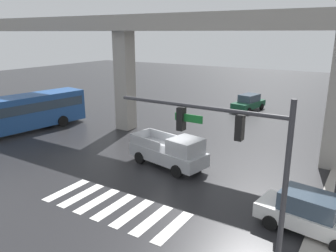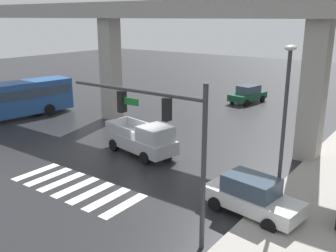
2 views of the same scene
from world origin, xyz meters
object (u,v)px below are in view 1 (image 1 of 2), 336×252
pickup_truck (171,152)px  sedan_white (310,213)px  city_bus (22,111)px  traffic_signal_mast (235,147)px  fire_hydrant (318,228)px  sedan_dark_green (249,102)px

pickup_truck → sedan_white: 9.00m
city_bus → traffic_signal_mast: size_ratio=1.70×
traffic_signal_mast → fire_hydrant: traffic_signal_mast is taller
traffic_signal_mast → sedan_white: bearing=58.4°
fire_hydrant → pickup_truck: bearing=160.8°
pickup_truck → city_bus: bearing=179.9°
sedan_white → pickup_truck: bearing=161.2°
sedan_dark_green → traffic_signal_mast: 25.52m
city_bus → sedan_white: city_bus is taller
city_bus → fire_hydrant: 23.86m
city_bus → sedan_white: (23.22, -2.93, -0.87)m
pickup_truck → fire_hydrant: 9.46m
sedan_dark_green → fire_hydrant: sedan_dark_green is taller
sedan_white → traffic_signal_mast: (-2.13, -3.46, 3.53)m
sedan_white → traffic_signal_mast: 5.38m
city_bus → fire_hydrant: (23.61, -3.14, -1.29)m
city_bus → sedan_dark_green: bearing=52.7°
pickup_truck → city_bus: size_ratio=0.49×
pickup_truck → fire_hydrant: bearing=-19.2°
city_bus → sedan_white: 23.42m
city_bus → traffic_signal_mast: bearing=-16.8°
traffic_signal_mast → fire_hydrant: (2.52, 3.24, -3.95)m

